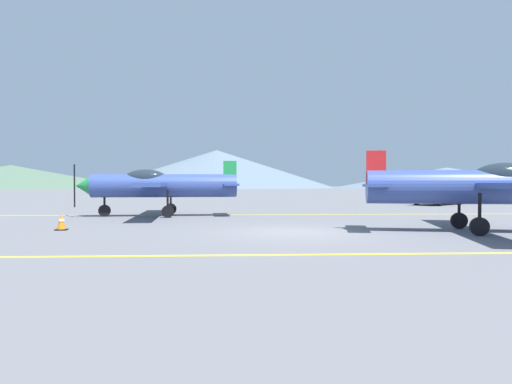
{
  "coord_description": "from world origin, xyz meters",
  "views": [
    {
      "loc": [
        -2.05,
        -14.91,
        1.61
      ],
      "look_at": [
        -0.96,
        6.0,
        1.2
      ],
      "focal_mm": 32.29,
      "sensor_mm": 36.0,
      "label": 1
    }
  ],
  "objects_px": {
    "car_sedan": "(438,193)",
    "traffic_cone_front": "(61,222)",
    "airplane_mid": "(159,185)",
    "airplane_near": "(485,186)"
  },
  "relations": [
    {
      "from": "airplane_mid",
      "to": "traffic_cone_front",
      "type": "relative_size",
      "value": 15.3
    },
    {
      "from": "car_sedan",
      "to": "traffic_cone_front",
      "type": "xyz_separation_m",
      "value": [
        -20.93,
        -16.99,
        -0.56
      ]
    },
    {
      "from": "airplane_near",
      "to": "car_sedan",
      "type": "bearing_deg",
      "value": 69.5
    },
    {
      "from": "airplane_near",
      "to": "airplane_mid",
      "type": "bearing_deg",
      "value": 146.05
    },
    {
      "from": "airplane_mid",
      "to": "car_sedan",
      "type": "xyz_separation_m",
      "value": [
        18.68,
        10.45,
        -0.68
      ]
    },
    {
      "from": "car_sedan",
      "to": "traffic_cone_front",
      "type": "relative_size",
      "value": 7.62
    },
    {
      "from": "airplane_mid",
      "to": "car_sedan",
      "type": "relative_size",
      "value": 2.01
    },
    {
      "from": "car_sedan",
      "to": "traffic_cone_front",
      "type": "bearing_deg",
      "value": -140.93
    },
    {
      "from": "car_sedan",
      "to": "traffic_cone_front",
      "type": "distance_m",
      "value": 26.97
    },
    {
      "from": "airplane_mid",
      "to": "traffic_cone_front",
      "type": "bearing_deg",
      "value": -109.01
    }
  ]
}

